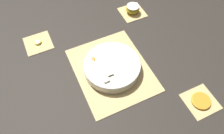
{
  "coord_description": "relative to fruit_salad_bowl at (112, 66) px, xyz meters",
  "views": [
    {
      "loc": [
        0.57,
        -0.27,
        0.95
      ],
      "look_at": [
        0.0,
        0.0,
        0.03
      ],
      "focal_mm": 35.0,
      "sensor_mm": 36.0,
      "label": 1
    }
  ],
  "objects": [
    {
      "name": "coaster_mat_far_left",
      "position": [
        -0.35,
        0.3,
        -0.03
      ],
      "size": [
        0.15,
        0.15,
        0.01
      ],
      "color": "#D6B775",
      "rests_on": "ground_plane"
    },
    {
      "name": "fruit_salad_bowl",
      "position": [
        0.0,
        0.0,
        0.0
      ],
      "size": [
        0.3,
        0.3,
        0.06
      ],
      "color": "silver",
      "rests_on": "bamboo_mat_center"
    },
    {
      "name": "coaster_mat_far_right",
      "position": [
        0.34,
        0.3,
        -0.03
      ],
      "size": [
        0.15,
        0.15,
        0.01
      ],
      "color": "#D6B775",
      "rests_on": "ground_plane"
    },
    {
      "name": "banana_coin_single",
      "position": [
        -0.35,
        -0.3,
        -0.03
      ],
      "size": [
        0.04,
        0.04,
        0.01
      ],
      "color": "beige",
      "rests_on": "coaster_mat_near_left"
    },
    {
      "name": "orange_slice_whole",
      "position": [
        0.34,
        0.3,
        -0.02
      ],
      "size": [
        0.09,
        0.09,
        0.01
      ],
      "color": "orange",
      "rests_on": "coaster_mat_far_right"
    },
    {
      "name": "apple_half",
      "position": [
        -0.35,
        0.3,
        -0.01
      ],
      "size": [
        0.08,
        0.08,
        0.05
      ],
      "color": "gold",
      "rests_on": "coaster_mat_far_left"
    },
    {
      "name": "bamboo_mat_center",
      "position": [
        -0.0,
        -0.0,
        -0.03
      ],
      "size": [
        0.45,
        0.37,
        0.01
      ],
      "color": "#D6B775",
      "rests_on": "ground_plane"
    },
    {
      "name": "coaster_mat_near_left",
      "position": [
        -0.35,
        -0.3,
        -0.03
      ],
      "size": [
        0.15,
        0.15,
        0.01
      ],
      "color": "#D6B775",
      "rests_on": "ground_plane"
    },
    {
      "name": "ground_plane",
      "position": [
        -0.0,
        -0.0,
        -0.04
      ],
      "size": [
        6.0,
        6.0,
        0.0
      ],
      "primitive_type": "plane",
      "color": "#2D2823"
    }
  ]
}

